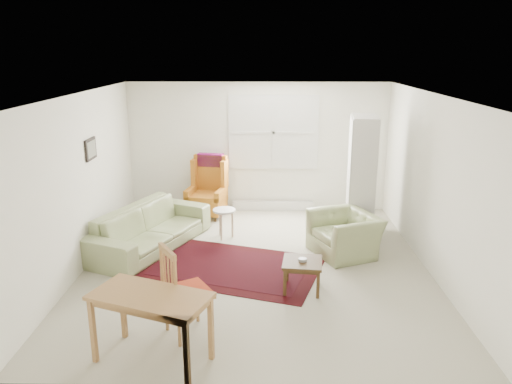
{
  "coord_description": "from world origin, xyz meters",
  "views": [
    {
      "loc": [
        0.11,
        -6.8,
        3.09
      ],
      "look_at": [
        0.0,
        0.3,
        1.05
      ],
      "focal_mm": 35.0,
      "sensor_mm": 36.0,
      "label": 1
    }
  ],
  "objects_px": {
    "coffee_table": "(302,275)",
    "desk": "(152,328)",
    "stool": "(224,223)",
    "desk_chair": "(188,290)",
    "sofa": "(150,220)",
    "wingback_chair": "(206,187)",
    "cabinet": "(362,176)",
    "armchair": "(345,230)"
  },
  "relations": [
    {
      "from": "stool",
      "to": "wingback_chair",
      "type": "bearing_deg",
      "value": 110.8
    },
    {
      "from": "armchair",
      "to": "cabinet",
      "type": "relative_size",
      "value": 0.49
    },
    {
      "from": "armchair",
      "to": "stool",
      "type": "xyz_separation_m",
      "value": [
        -1.92,
        0.66,
        -0.13
      ]
    },
    {
      "from": "stool",
      "to": "cabinet",
      "type": "distance_m",
      "value": 2.46
    },
    {
      "from": "wingback_chair",
      "to": "armchair",
      "type": "bearing_deg",
      "value": -25.25
    },
    {
      "from": "sofa",
      "to": "cabinet",
      "type": "relative_size",
      "value": 1.13
    },
    {
      "from": "cabinet",
      "to": "sofa",
      "type": "bearing_deg",
      "value": -161.92
    },
    {
      "from": "wingback_chair",
      "to": "coffee_table",
      "type": "relative_size",
      "value": 2.3
    },
    {
      "from": "wingback_chair",
      "to": "cabinet",
      "type": "xyz_separation_m",
      "value": [
        2.75,
        -0.86,
        0.44
      ]
    },
    {
      "from": "armchair",
      "to": "wingback_chair",
      "type": "relative_size",
      "value": 0.86
    },
    {
      "from": "sofa",
      "to": "cabinet",
      "type": "xyz_separation_m",
      "value": [
        3.48,
        0.72,
        0.55
      ]
    },
    {
      "from": "desk",
      "to": "cabinet",
      "type": "bearing_deg",
      "value": 53.35
    },
    {
      "from": "coffee_table",
      "to": "cabinet",
      "type": "height_order",
      "value": "cabinet"
    },
    {
      "from": "wingback_chair",
      "to": "stool",
      "type": "xyz_separation_m",
      "value": [
        0.42,
        -1.12,
        -0.33
      ]
    },
    {
      "from": "sofa",
      "to": "desk",
      "type": "bearing_deg",
      "value": -143.62
    },
    {
      "from": "sofa",
      "to": "coffee_table",
      "type": "xyz_separation_m",
      "value": [
        2.33,
        -1.44,
        -0.26
      ]
    },
    {
      "from": "wingback_chair",
      "to": "stool",
      "type": "height_order",
      "value": "wingback_chair"
    },
    {
      "from": "armchair",
      "to": "desk_chair",
      "type": "height_order",
      "value": "desk_chair"
    },
    {
      "from": "wingback_chair",
      "to": "cabinet",
      "type": "relative_size",
      "value": 0.57
    },
    {
      "from": "armchair",
      "to": "desk_chair",
      "type": "relative_size",
      "value": 0.93
    },
    {
      "from": "sofa",
      "to": "stool",
      "type": "bearing_deg",
      "value": -44.69
    },
    {
      "from": "armchair",
      "to": "coffee_table",
      "type": "height_order",
      "value": "armchair"
    },
    {
      "from": "coffee_table",
      "to": "desk",
      "type": "bearing_deg",
      "value": -135.81
    },
    {
      "from": "coffee_table",
      "to": "desk_chair",
      "type": "height_order",
      "value": "desk_chair"
    },
    {
      "from": "cabinet",
      "to": "desk_chair",
      "type": "xyz_separation_m",
      "value": [
        -2.5,
        -3.23,
        -0.48
      ]
    },
    {
      "from": "wingback_chair",
      "to": "desk_chair",
      "type": "distance_m",
      "value": 4.1
    },
    {
      "from": "desk",
      "to": "armchair",
      "type": "bearing_deg",
      "value": 49.86
    },
    {
      "from": "coffee_table",
      "to": "desk",
      "type": "relative_size",
      "value": 0.43
    },
    {
      "from": "sofa",
      "to": "cabinet",
      "type": "bearing_deg",
      "value": -54.78
    },
    {
      "from": "stool",
      "to": "desk_chair",
      "type": "distance_m",
      "value": 3.0
    },
    {
      "from": "wingback_chair",
      "to": "desk",
      "type": "relative_size",
      "value": 0.99
    },
    {
      "from": "armchair",
      "to": "cabinet",
      "type": "xyz_separation_m",
      "value": [
        0.4,
        0.92,
        0.63
      ]
    },
    {
      "from": "coffee_table",
      "to": "desk",
      "type": "distance_m",
      "value": 2.29
    },
    {
      "from": "sofa",
      "to": "desk",
      "type": "distance_m",
      "value": 3.11
    },
    {
      "from": "armchair",
      "to": "desk_chair",
      "type": "xyz_separation_m",
      "value": [
        -2.1,
        -2.32,
        0.15
      ]
    },
    {
      "from": "wingback_chair",
      "to": "desk",
      "type": "distance_m",
      "value": 4.61
    },
    {
      "from": "coffee_table",
      "to": "armchair",
      "type": "bearing_deg",
      "value": 58.85
    },
    {
      "from": "sofa",
      "to": "armchair",
      "type": "relative_size",
      "value": 2.31
    },
    {
      "from": "cabinet",
      "to": "coffee_table",
      "type": "bearing_deg",
      "value": -111.62
    },
    {
      "from": "armchair",
      "to": "desk",
      "type": "height_order",
      "value": "armchair"
    },
    {
      "from": "armchair",
      "to": "coffee_table",
      "type": "relative_size",
      "value": 1.96
    },
    {
      "from": "sofa",
      "to": "stool",
      "type": "relative_size",
      "value": 4.53
    }
  ]
}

